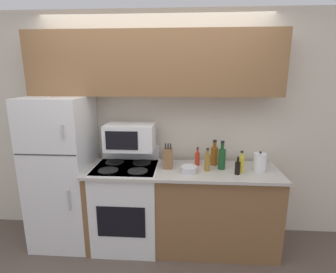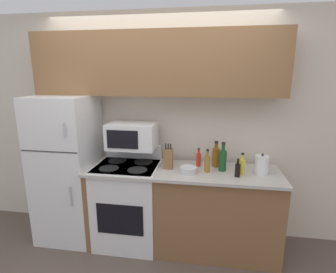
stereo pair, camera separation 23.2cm
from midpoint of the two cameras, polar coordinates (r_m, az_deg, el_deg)
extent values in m
plane|color=brown|center=(3.01, -1.85, -25.19)|extent=(12.00, 12.00, 0.00)
cube|color=beige|center=(3.07, 0.31, 2.15)|extent=(8.00, 0.05, 2.55)
cube|color=brown|center=(2.97, 5.39, -15.60)|extent=(2.00, 0.57, 0.88)
cube|color=#BCB7AD|center=(2.75, 5.58, -7.50)|extent=(2.00, 0.61, 0.03)
cube|color=white|center=(3.18, -19.01, -6.64)|extent=(0.63, 0.64, 1.65)
cube|color=#383838|center=(2.83, -22.40, -3.07)|extent=(0.61, 0.01, 0.01)
cylinder|color=#B7B7BC|center=(2.66, -19.33, 1.32)|extent=(0.02, 0.02, 0.14)
cylinder|color=#B7B7BC|center=(2.88, -18.22, -12.29)|extent=(0.02, 0.02, 0.22)
cube|color=brown|center=(2.83, -0.24, 15.52)|extent=(2.63, 0.31, 0.65)
cube|color=white|center=(3.03, -6.41, -14.51)|extent=(0.68, 0.57, 0.92)
cube|color=black|center=(2.80, -8.02, -17.56)|extent=(0.49, 0.01, 0.33)
cube|color=#2D2D2D|center=(2.84, -6.66, -6.41)|extent=(0.65, 0.55, 0.01)
cube|color=white|center=(3.07, -5.35, -3.20)|extent=(0.65, 0.06, 0.16)
cylinder|color=black|center=(2.77, -10.41, -6.87)|extent=(0.20, 0.20, 0.01)
cylinder|color=black|center=(2.69, -4.23, -7.32)|extent=(0.20, 0.20, 0.01)
cylinder|color=black|center=(3.00, -8.83, -5.23)|extent=(0.20, 0.20, 0.01)
cylinder|color=black|center=(2.92, -3.11, -5.58)|extent=(0.20, 0.20, 0.01)
cube|color=white|center=(2.85, -5.54, 0.12)|extent=(0.52, 0.34, 0.27)
cube|color=black|center=(2.70, -7.51, -0.69)|extent=(0.33, 0.01, 0.19)
cube|color=brown|center=(2.74, 2.51, -4.85)|extent=(0.09, 0.09, 0.21)
cylinder|color=black|center=(2.70, 1.98, -2.15)|extent=(0.01, 0.01, 0.06)
cylinder|color=black|center=(2.70, 2.52, -2.18)|extent=(0.01, 0.01, 0.06)
cylinder|color=black|center=(2.69, 3.06, -2.20)|extent=(0.01, 0.01, 0.06)
cylinder|color=silver|center=(2.65, 6.93, -7.34)|extent=(0.16, 0.16, 0.06)
torus|color=silver|center=(2.64, 6.95, -6.73)|extent=(0.17, 0.17, 0.01)
cylinder|color=brown|center=(2.86, 12.67, -4.54)|extent=(0.08, 0.08, 0.20)
cylinder|color=brown|center=(2.83, 12.81, -2.06)|extent=(0.04, 0.04, 0.06)
cylinder|color=black|center=(2.82, 12.85, -1.24)|extent=(0.04, 0.04, 0.02)
cylinder|color=olive|center=(2.69, 10.99, -5.94)|extent=(0.06, 0.06, 0.17)
cylinder|color=olive|center=(2.66, 11.10, -3.70)|extent=(0.03, 0.03, 0.05)
cylinder|color=black|center=(2.65, 11.14, -2.95)|extent=(0.03, 0.03, 0.02)
cylinder|color=red|center=(2.85, 9.00, -5.08)|extent=(0.05, 0.05, 0.14)
cylinder|color=red|center=(2.82, 9.07, -3.31)|extent=(0.02, 0.02, 0.04)
cylinder|color=black|center=(2.81, 9.09, -2.72)|extent=(0.03, 0.03, 0.02)
cylinder|color=black|center=(2.66, 17.37, -7.10)|extent=(0.05, 0.05, 0.13)
cylinder|color=black|center=(2.63, 17.49, -5.41)|extent=(0.02, 0.02, 0.04)
cylinder|color=black|center=(2.62, 17.54, -4.85)|extent=(0.03, 0.03, 0.01)
cylinder|color=#194C23|center=(2.76, 14.20, -5.18)|extent=(0.08, 0.08, 0.21)
cylinder|color=#194C23|center=(2.72, 14.37, -2.42)|extent=(0.03, 0.03, 0.07)
cylinder|color=black|center=(2.71, 14.43, -1.50)|extent=(0.04, 0.04, 0.02)
cylinder|color=gold|center=(2.72, 18.18, -6.35)|extent=(0.06, 0.06, 0.15)
cylinder|color=gold|center=(2.69, 18.34, -4.32)|extent=(0.03, 0.03, 0.05)
cylinder|color=black|center=(2.68, 18.39, -3.65)|extent=(0.03, 0.03, 0.02)
cylinder|color=white|center=(2.79, 22.01, -5.80)|extent=(0.13, 0.13, 0.19)
sphere|color=black|center=(2.76, 22.21, -3.74)|extent=(0.02, 0.02, 0.02)
camera|label=1|loc=(0.12, -87.49, 0.61)|focal=28.00mm
camera|label=2|loc=(0.12, 92.51, -0.61)|focal=28.00mm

